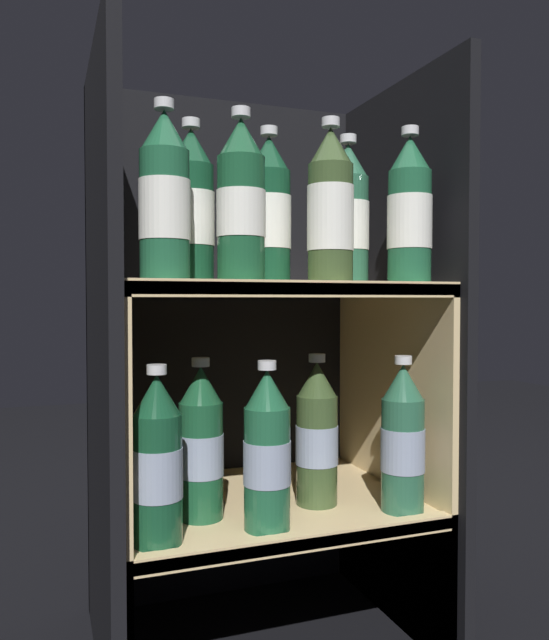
% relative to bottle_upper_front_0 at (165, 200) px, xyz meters
% --- Properties ---
extents(fridge_back_wall, '(0.57, 0.02, 1.02)m').
position_rel_bottle_upper_front_0_xyz_m(fridge_back_wall, '(0.20, 0.36, -0.24)').
color(fridge_back_wall, black).
rests_on(fridge_back_wall, ground_plane).
extents(fridge_side_left, '(0.02, 0.45, 1.02)m').
position_rel_bottle_upper_front_0_xyz_m(fridge_side_left, '(-0.08, 0.15, -0.24)').
color(fridge_side_left, black).
rests_on(fridge_side_left, ground_plane).
extents(fridge_side_right, '(0.02, 0.45, 1.02)m').
position_rel_bottle_upper_front_0_xyz_m(fridge_side_right, '(0.47, 0.15, -0.24)').
color(fridge_side_right, black).
rests_on(fridge_side_right, ground_plane).
extents(shelf_lower, '(0.53, 0.41, 0.26)m').
position_rel_bottle_upper_front_0_xyz_m(shelf_lower, '(0.20, 0.14, -0.55)').
color(shelf_lower, '#DBBC84').
rests_on(shelf_lower, ground_plane).
extents(shelf_upper, '(0.53, 0.41, 0.64)m').
position_rel_bottle_upper_front_0_xyz_m(shelf_upper, '(0.20, 0.14, -0.31)').
color(shelf_upper, '#DBBC84').
rests_on(shelf_upper, ground_plane).
extents(bottle_upper_front_0, '(0.07, 0.07, 0.26)m').
position_rel_bottle_upper_front_0_xyz_m(bottle_upper_front_0, '(0.00, 0.00, 0.00)').
color(bottle_upper_front_0, '#1E5638').
rests_on(bottle_upper_front_0, shelf_upper).
extents(bottle_upper_front_1, '(0.07, 0.07, 0.26)m').
position_rel_bottle_upper_front_0_xyz_m(bottle_upper_front_1, '(0.11, 0.00, 0.00)').
color(bottle_upper_front_1, '#194C2D').
rests_on(bottle_upper_front_1, shelf_upper).
extents(bottle_upper_front_2, '(0.07, 0.07, 0.26)m').
position_rel_bottle_upper_front_0_xyz_m(bottle_upper_front_2, '(0.26, -0.00, -0.00)').
color(bottle_upper_front_2, '#384C28').
rests_on(bottle_upper_front_2, shelf_upper).
extents(bottle_upper_front_3, '(0.07, 0.07, 0.26)m').
position_rel_bottle_upper_front_0_xyz_m(bottle_upper_front_3, '(0.41, 0.00, -0.00)').
color(bottle_upper_front_3, '#1E5638').
rests_on(bottle_upper_front_3, shelf_upper).
extents(bottle_upper_back_0, '(0.07, 0.07, 0.26)m').
position_rel_bottle_upper_front_0_xyz_m(bottle_upper_back_0, '(0.06, 0.08, 0.00)').
color(bottle_upper_back_0, '#144228').
rests_on(bottle_upper_back_0, shelf_upper).
extents(bottle_upper_back_1, '(0.07, 0.07, 0.26)m').
position_rel_bottle_upper_front_0_xyz_m(bottle_upper_back_1, '(0.19, 0.08, -0.00)').
color(bottle_upper_back_1, '#144228').
rests_on(bottle_upper_back_1, shelf_upper).
extents(bottle_upper_back_2, '(0.07, 0.07, 0.26)m').
position_rel_bottle_upper_front_0_xyz_m(bottle_upper_back_2, '(0.33, 0.08, 0.00)').
color(bottle_upper_back_2, '#285B42').
rests_on(bottle_upper_back_2, shelf_upper).
extents(bottle_lower_front_0, '(0.07, 0.07, 0.26)m').
position_rel_bottle_upper_front_0_xyz_m(bottle_lower_front_0, '(-0.01, -0.00, -0.38)').
color(bottle_lower_front_0, '#144228').
rests_on(bottle_lower_front_0, shelf_lower).
extents(bottle_lower_front_1, '(0.07, 0.07, 0.26)m').
position_rel_bottle_upper_front_0_xyz_m(bottle_lower_front_1, '(0.16, 0.00, -0.38)').
color(bottle_lower_front_1, '#1E5638').
rests_on(bottle_lower_front_1, shelf_lower).
extents(bottle_lower_front_2, '(0.07, 0.07, 0.26)m').
position_rel_bottle_upper_front_0_xyz_m(bottle_lower_front_2, '(0.40, -0.00, -0.38)').
color(bottle_lower_front_2, '#285B42').
rests_on(bottle_lower_front_2, shelf_lower).
extents(bottle_lower_back_0, '(0.07, 0.07, 0.26)m').
position_rel_bottle_upper_front_0_xyz_m(bottle_lower_back_0, '(0.07, 0.08, -0.38)').
color(bottle_lower_back_0, '#194C2D').
rests_on(bottle_lower_back_0, shelf_lower).
extents(bottle_lower_back_1, '(0.07, 0.07, 0.26)m').
position_rel_bottle_upper_front_0_xyz_m(bottle_lower_back_1, '(0.28, 0.08, -0.38)').
color(bottle_lower_back_1, '#384C28').
rests_on(bottle_lower_back_1, shelf_lower).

